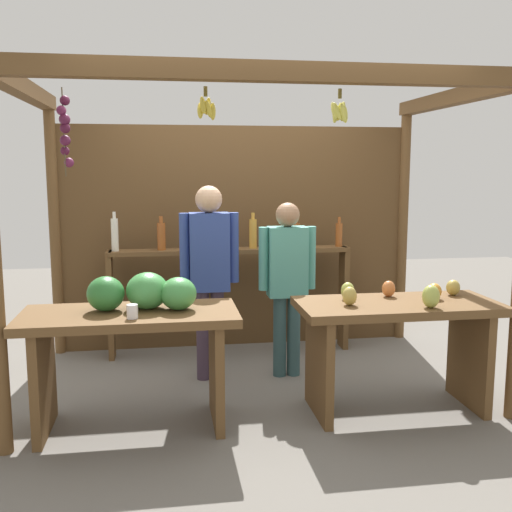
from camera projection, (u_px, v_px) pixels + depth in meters
The scene contains 7 objects.
ground_plane at pixel (252, 380), 4.91m from camera, with size 12.00×12.00×0.00m, color slate.
market_stall at pixel (243, 210), 5.19m from camera, with size 3.52×2.14×2.38m.
fruit_counter_left at pixel (135, 328), 3.94m from camera, with size 1.43×0.64×1.05m.
fruit_counter_right at pixel (398, 330), 4.22m from camera, with size 1.43×0.64×0.96m.
bottle_shelf_unit at pixel (230, 270), 5.52m from camera, with size 2.26×0.22×1.36m.
vendor_man at pixel (210, 265), 4.80m from camera, with size 0.48×0.22×1.60m.
vendor_woman at pixel (287, 275), 4.89m from camera, with size 0.48×0.20×1.46m.
Camera 1 is at (-0.70, -4.65, 1.74)m, focal length 41.44 mm.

